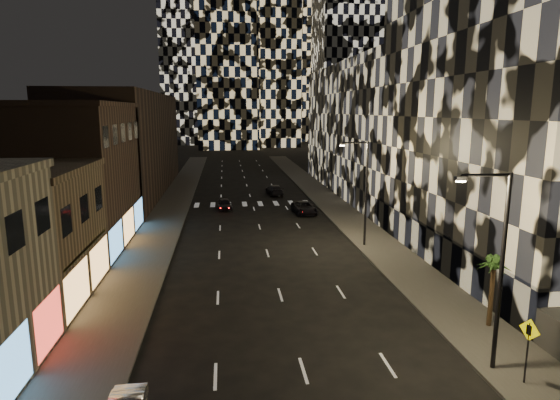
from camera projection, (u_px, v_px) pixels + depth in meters
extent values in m
cube|color=#47443F|center=(172.00, 205.00, 58.26)|extent=(4.00, 120.00, 0.15)
cube|color=#47443F|center=(329.00, 201.00, 60.57)|extent=(4.00, 120.00, 0.15)
cube|color=#4C4C47|center=(189.00, 205.00, 58.51)|extent=(0.20, 120.00, 0.15)
cube|color=#4C4C47|center=(314.00, 202.00, 60.33)|extent=(0.20, 120.00, 0.15)
cube|color=brown|center=(1.00, 239.00, 28.43)|extent=(10.00, 10.00, 8.00)
cube|color=#483529|center=(66.00, 178.00, 40.24)|extent=(10.00, 15.00, 12.00)
cube|color=#483529|center=(127.00, 144.00, 65.90)|extent=(10.00, 40.00, 14.00)
cube|color=#232326|center=(540.00, 120.00, 34.79)|extent=(16.00, 25.00, 22.00)
cube|color=#383838|center=(433.00, 246.00, 35.70)|extent=(0.60, 25.00, 3.00)
cube|color=#232326|center=(388.00, 129.00, 66.86)|extent=(16.00, 40.00, 18.00)
cylinder|color=black|center=(501.00, 274.00, 20.54)|extent=(0.20, 0.20, 9.00)
cylinder|color=black|center=(486.00, 175.00, 19.58)|extent=(2.20, 0.14, 0.14)
cube|color=black|center=(461.00, 178.00, 19.48)|extent=(0.50, 0.25, 0.18)
cube|color=#FFEAB2|center=(461.00, 181.00, 19.50)|extent=(0.35, 0.18, 0.06)
cylinder|color=black|center=(366.00, 194.00, 40.04)|extent=(0.20, 0.20, 9.00)
cylinder|color=black|center=(355.00, 143.00, 39.08)|extent=(2.20, 0.14, 0.14)
cube|color=black|center=(342.00, 144.00, 38.98)|extent=(0.50, 0.25, 0.18)
cube|color=#FFEAB2|center=(342.00, 146.00, 39.00)|extent=(0.35, 0.18, 0.06)
imported|color=black|center=(225.00, 204.00, 55.90)|extent=(1.97, 3.98, 1.31)
imported|color=black|center=(275.00, 190.00, 65.65)|extent=(2.25, 4.95, 1.40)
imported|color=black|center=(304.00, 208.00, 53.67)|extent=(2.62, 5.06, 1.36)
cylinder|color=black|center=(527.00, 353.00, 19.95)|extent=(0.08, 0.08, 2.77)
cube|color=#F1E100|center=(530.00, 330.00, 19.75)|extent=(0.34, 0.94, 0.97)
cube|color=black|center=(529.00, 330.00, 19.75)|extent=(0.09, 0.24, 0.44)
cylinder|color=#47331E|center=(491.00, 296.00, 25.26)|extent=(0.26, 0.26, 3.41)
sphere|color=#284F1C|center=(494.00, 263.00, 24.91)|extent=(0.75, 0.75, 0.75)
cone|color=#284F1C|center=(498.00, 263.00, 25.03)|extent=(1.50, 0.76, 0.90)
cone|color=#284F1C|center=(493.00, 262.00, 25.17)|extent=(0.79, 1.49, 0.90)
cone|color=#284F1C|center=(489.00, 262.00, 25.12)|extent=(1.03, 1.42, 0.90)
cone|color=#284F1C|center=(489.00, 264.00, 24.92)|extent=(1.51, 0.48, 0.90)
cone|color=#284F1C|center=(493.00, 265.00, 24.71)|extent=(1.27, 1.25, 0.90)
cone|color=#284F1C|center=(497.00, 265.00, 24.66)|extent=(0.45, 1.50, 0.90)
cone|color=#284F1C|center=(500.00, 264.00, 24.80)|extent=(1.41, 1.05, 0.90)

